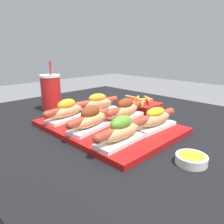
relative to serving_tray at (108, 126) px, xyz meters
The scene contains 11 objects.
patio_table 0.39m from the serving_tray, 78.96° to the left, with size 1.39×1.05×0.74m.
serving_tray is the anchor object (origin of this frame).
hot_dog_0 0.17m from the serving_tray, 153.38° to the right, with size 0.09×0.21×0.08m.
hot_dog_1 0.09m from the serving_tray, 91.14° to the right, with size 0.09×0.21×0.08m.
hot_dog_2 0.17m from the serving_tray, 30.89° to the right, with size 0.07×0.21×0.08m.
hot_dog_3 0.18m from the serving_tray, 151.21° to the left, with size 0.08×0.21×0.08m.
hot_dog_4 0.10m from the serving_tray, 88.25° to the left, with size 0.08×0.21×0.08m.
hot_dog_5 0.17m from the serving_tray, 29.34° to the left, with size 0.07×0.21×0.07m.
sauce_bowl 0.32m from the serving_tray, ahead, with size 0.08×0.08×0.02m.
drink_cup 0.37m from the serving_tray, behind, with size 0.09×0.09×0.22m.
fries_basket 0.29m from the serving_tray, 105.44° to the left, with size 0.18×0.14×0.06m.
Camera 1 is at (0.51, -0.60, 1.02)m, focal length 35.00 mm.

